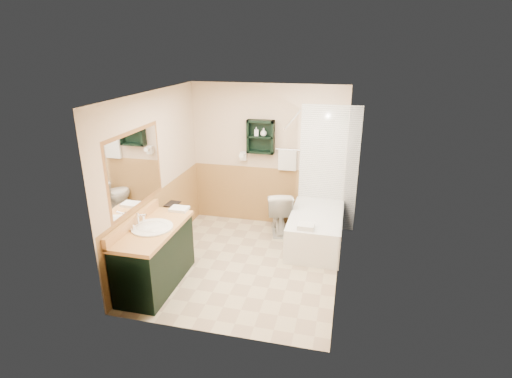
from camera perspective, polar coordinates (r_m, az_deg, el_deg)
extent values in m
plane|color=#C9B993|center=(5.86, -1.55, -10.60)|extent=(3.00, 3.00, 0.00)
cube|color=beige|center=(6.76, 1.69, 4.74)|extent=(2.60, 0.04, 2.40)
cube|color=beige|center=(5.82, -14.33, 1.52)|extent=(0.04, 3.00, 2.40)
cube|color=beige|center=(5.18, 12.57, -0.64)|extent=(0.04, 3.00, 2.40)
cube|color=white|center=(5.07, -1.81, 13.62)|extent=(2.60, 3.00, 0.04)
cube|color=black|center=(6.59, 0.65, 7.47)|extent=(0.45, 0.15, 0.55)
cylinder|color=silver|center=(5.75, 5.41, 10.09)|extent=(0.03, 1.60, 0.03)
cube|color=black|center=(5.37, -14.23, -9.35)|extent=(0.59, 1.28, 0.82)
cube|color=white|center=(6.36, 8.59, -5.55)|extent=(0.79, 1.50, 0.53)
imported|color=white|center=(6.66, 3.28, -3.21)|extent=(0.59, 0.82, 0.72)
cube|color=white|center=(5.63, -10.91, -2.81)|extent=(0.25, 0.19, 0.04)
imported|color=black|center=(5.84, -12.70, -1.06)|extent=(0.18, 0.03, 0.23)
cube|color=white|center=(5.69, 7.14, -5.33)|extent=(0.23, 0.19, 0.07)
imported|color=white|center=(6.59, 0.04, 7.90)|extent=(0.10, 0.16, 0.07)
imported|color=white|center=(6.56, 1.09, 8.00)|extent=(0.13, 0.15, 0.10)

